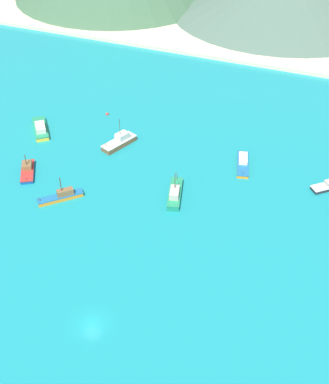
% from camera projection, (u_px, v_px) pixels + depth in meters
% --- Properties ---
extents(ground, '(260.00, 280.00, 0.50)m').
position_uv_depth(ground, '(161.00, 215.00, 106.43)').
color(ground, teal).
extents(fishing_boat_1, '(5.14, 10.36, 1.81)m').
position_uv_depth(fishing_boat_1, '(243.00, 163.00, 119.25)').
color(fishing_boat_1, orange).
rests_on(fishing_boat_1, ground).
extents(fishing_boat_2, '(6.74, 8.68, 4.76)m').
position_uv_depth(fishing_boat_2, '(28.00, 170.00, 116.94)').
color(fishing_boat_2, '#14478C').
rests_on(fishing_boat_2, ground).
extents(fishing_boat_3, '(9.13, 10.34, 2.49)m').
position_uv_depth(fishing_boat_3, '(40.00, 128.00, 130.65)').
color(fishing_boat_3, gold).
rests_on(fishing_boat_3, ground).
extents(fishing_boat_6, '(8.33, 8.28, 5.67)m').
position_uv_depth(fishing_boat_6, '(61.00, 196.00, 109.49)').
color(fishing_boat_6, orange).
rests_on(fishing_boat_6, ground).
extents(fishing_boat_7, '(5.30, 10.54, 6.67)m').
position_uv_depth(fishing_boat_7, '(175.00, 194.00, 109.79)').
color(fishing_boat_7, '#198466').
rests_on(fishing_boat_7, ground).
extents(fishing_boat_9, '(6.17, 9.86, 7.26)m').
position_uv_depth(fishing_boat_9, '(120.00, 141.00, 125.67)').
color(fishing_boat_9, brown).
rests_on(fishing_boat_9, ground).
extents(fishing_boat_10, '(7.31, 6.92, 4.66)m').
position_uv_depth(fishing_boat_10, '(329.00, 185.00, 112.55)').
color(fishing_boat_10, '#232328').
rests_on(fishing_boat_10, ground).
extents(buoy_0, '(0.85, 0.85, 0.85)m').
position_uv_depth(buoy_0, '(107.00, 114.00, 137.84)').
color(buoy_0, red).
rests_on(buoy_0, ground).
extents(beach_strip, '(247.00, 22.58, 1.20)m').
position_uv_depth(beach_strip, '(261.00, 51.00, 169.18)').
color(beach_strip, beige).
rests_on(beach_strip, ground).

